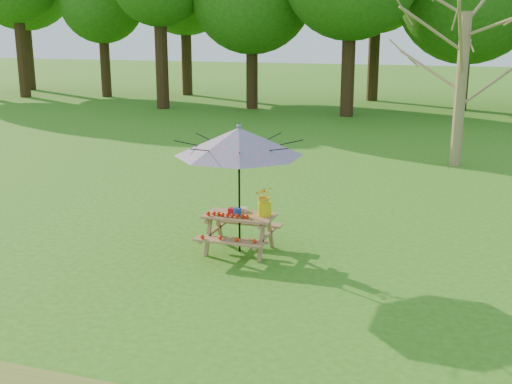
% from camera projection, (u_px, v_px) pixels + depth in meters
% --- Properties ---
extents(ground, '(120.00, 120.00, 0.00)m').
position_uv_depth(ground, '(109.00, 292.00, 9.50)').
color(ground, '#3B6713').
rests_on(ground, ground).
extents(picnic_table, '(1.20, 1.32, 0.67)m').
position_uv_depth(picnic_table, '(240.00, 234.00, 11.11)').
color(picnic_table, '#976244').
rests_on(picnic_table, ground).
extents(patio_umbrella, '(2.90, 2.90, 2.25)m').
position_uv_depth(patio_umbrella, '(239.00, 141.00, 10.71)').
color(patio_umbrella, black).
rests_on(patio_umbrella, ground).
extents(produce_bins, '(0.25, 0.39, 0.13)m').
position_uv_depth(produce_bins, '(237.00, 211.00, 11.07)').
color(produce_bins, '#A90D23').
rests_on(produce_bins, picnic_table).
extents(tomatoes_row, '(0.77, 0.13, 0.07)m').
position_uv_depth(tomatoes_row, '(228.00, 215.00, 10.90)').
color(tomatoes_row, red).
rests_on(tomatoes_row, picnic_table).
extents(flower_bucket, '(0.39, 0.36, 0.52)m').
position_uv_depth(flower_bucket, '(265.00, 200.00, 10.92)').
color(flower_bucket, yellow).
rests_on(flower_bucket, picnic_table).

